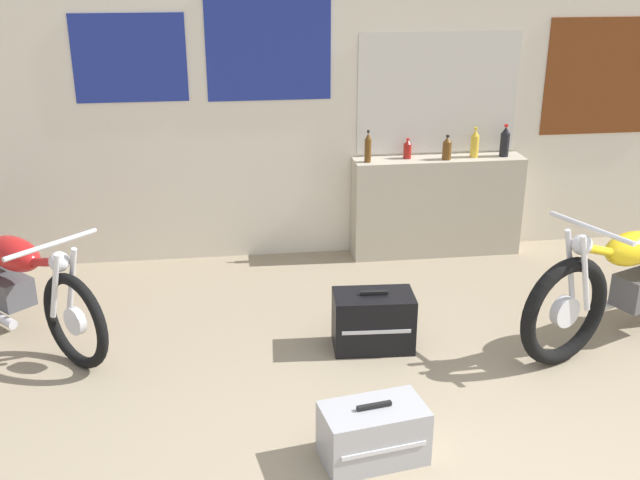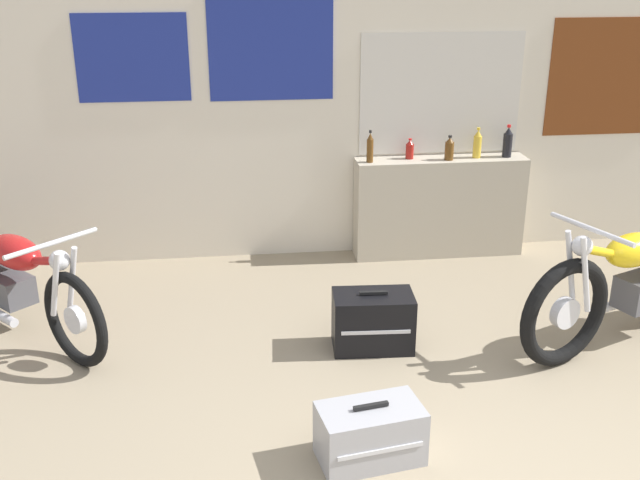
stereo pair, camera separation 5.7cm
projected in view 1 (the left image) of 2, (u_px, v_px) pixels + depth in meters
wall_back at (382, 91)px, 6.23m from camera, size 10.00×0.07×2.80m
sill_counter at (437, 206)px, 6.47m from camera, size 1.46×0.28×0.86m
bottle_leftmost at (368, 148)px, 6.16m from camera, size 0.06×0.06×0.27m
bottle_left_center at (407, 149)px, 6.29m from camera, size 0.07×0.07×0.17m
bottle_center at (447, 149)px, 6.25m from camera, size 0.08×0.08×0.21m
bottle_right_center at (475, 144)px, 6.32m from camera, size 0.07×0.07×0.26m
bottle_rightmost at (505, 142)px, 6.34m from camera, size 0.08×0.08×0.28m
motorcycle_red at (8, 277)px, 5.12m from camera, size 1.54×1.62×0.82m
motorcycle_yellow at (637, 279)px, 5.03m from camera, size 1.96×0.96×0.92m
hard_case_black at (373, 321)px, 4.99m from camera, size 0.55×0.35×0.41m
hard_case_silver at (373, 433)px, 3.89m from camera, size 0.58×0.39×0.33m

